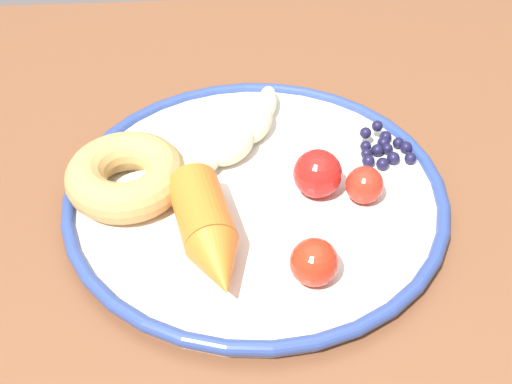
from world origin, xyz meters
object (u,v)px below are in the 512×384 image
object	(u,v)px
plate	(256,194)
tomato_far	(314,262)
dining_table	(217,302)
carrot_orange	(208,234)
tomato_near	(364,185)
tomato_mid	(318,174)
banana	(224,144)
blueberry_pile	(384,148)
donut	(126,176)

from	to	relation	value
plate	tomato_far	distance (m)	0.11
tomato_far	dining_table	bearing A→B (deg)	-36.92
carrot_orange	tomato_near	bearing A→B (deg)	-158.22
dining_table	tomato_mid	xyz separation A→B (m)	(-0.09, -0.04, 0.12)
carrot_orange	tomato_near	world-z (taller)	carrot_orange
tomato_near	carrot_orange	bearing A→B (deg)	21.78
banana	blueberry_pile	xyz separation A→B (m)	(-0.15, 0.01, -0.01)
dining_table	carrot_orange	distance (m)	0.12
plate	carrot_orange	world-z (taller)	carrot_orange
tomato_mid	blueberry_pile	bearing A→B (deg)	-145.46
blueberry_pile	carrot_orange	bearing A→B (deg)	34.57
donut	plate	bearing A→B (deg)	175.29
plate	tomato_mid	distance (m)	0.06
blueberry_pile	tomato_near	size ratio (longest dim) A/B	1.71
dining_table	blueberry_pile	xyz separation A→B (m)	(-0.16, -0.09, 0.10)
banana	tomato_near	distance (m)	0.14
carrot_orange	donut	size ratio (longest dim) A/B	1.23
dining_table	carrot_orange	world-z (taller)	carrot_orange
tomato_near	plate	bearing A→B (deg)	-9.60
carrot_orange	tomato_far	bearing A→B (deg)	157.70
dining_table	blueberry_pile	size ratio (longest dim) A/B	19.75
banana	dining_table	bearing A→B (deg)	82.04
carrot_orange	blueberry_pile	size ratio (longest dim) A/B	2.28
donut	banana	bearing A→B (deg)	-152.63
banana	donut	bearing A→B (deg)	27.37
donut	tomato_mid	bearing A→B (deg)	175.58
donut	tomato_far	world-z (taller)	tomato_far
dining_table	plate	xyz separation A→B (m)	(-0.04, -0.04, 0.09)
tomato_mid	tomato_far	bearing A→B (deg)	80.55
plate	tomato_far	world-z (taller)	tomato_far
blueberry_pile	tomato_mid	bearing A→B (deg)	34.54
tomato_far	blueberry_pile	bearing A→B (deg)	-120.59
tomato_mid	tomato_near	bearing A→B (deg)	162.83
carrot_orange	tomato_mid	world-z (taller)	same
banana	tomato_far	bearing A→B (deg)	112.05
banana	blueberry_pile	size ratio (longest dim) A/B	2.78
plate	banana	world-z (taller)	banana
carrot_orange	dining_table	bearing A→B (deg)	-95.20
blueberry_pile	tomato_near	world-z (taller)	tomato_near
carrot_orange	tomato_mid	size ratio (longest dim) A/B	3.02
banana	donut	distance (m)	0.10
dining_table	donut	size ratio (longest dim) A/B	10.62
dining_table	tomato_far	bearing A→B (deg)	143.08
dining_table	donut	bearing A→B (deg)	-36.35
plate	tomato_mid	world-z (taller)	tomato_mid
carrot_orange	tomato_far	world-z (taller)	carrot_orange
plate	tomato_mid	bearing A→B (deg)	176.20
plate	blueberry_pile	bearing A→B (deg)	-160.03
plate	banana	bearing A→B (deg)	-64.04
dining_table	plate	size ratio (longest dim) A/B	3.31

